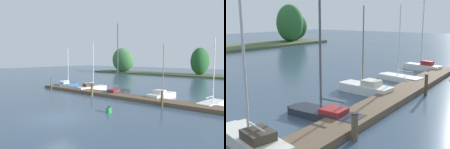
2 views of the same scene
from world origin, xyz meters
TOP-DOWN VIEW (x-y plane):
  - ground at (0.00, 0.00)m, footprint 160.00×160.00m
  - dock_pier at (0.00, 8.89)m, footprint 28.01×1.80m
  - far_shore at (-0.97, 41.83)m, footprint 66.01×8.09m
  - sailboat_0 at (-12.53, 10.82)m, footprint 1.40×3.65m
  - sailboat_1 at (-7.20, 10.64)m, footprint 2.02×4.30m
  - sailboat_2 at (-2.91, 10.43)m, footprint 1.42×4.30m
  - sailboat_3 at (2.49, 11.18)m, footprint 1.68×3.99m
  - sailboat_4 at (7.42, 10.84)m, footprint 1.82×3.82m
  - mooring_piling_0 at (-12.13, 7.78)m, footprint 0.19×0.19m
  - mooring_piling_1 at (-4.31, 7.73)m, footprint 0.32×0.32m
  - mooring_piling_2 at (4.22, 7.60)m, footprint 0.24×0.24m
  - channel_buoy_0 at (1.89, 3.33)m, footprint 0.42×0.42m

SIDE VIEW (x-z plane):
  - ground at x=0.00m, z-range 0.00..0.00m
  - dock_pier at x=0.00m, z-range 0.00..0.35m
  - channel_buoy_0 at x=1.89m, z-range -0.06..0.49m
  - sailboat_4 at x=7.42m, z-range -2.72..3.24m
  - sailboat_0 at x=-12.53m, z-range -2.50..3.14m
  - sailboat_3 at x=2.49m, z-range -2.50..3.24m
  - sailboat_2 at x=-2.91m, z-range -3.73..4.49m
  - sailboat_1 at x=-7.20m, z-range -2.76..3.53m
  - mooring_piling_1 at x=-4.31m, z-range 0.01..1.20m
  - mooring_piling_2 at x=4.22m, z-range 0.01..1.42m
  - mooring_piling_0 at x=-12.13m, z-range 0.01..1.48m
  - far_shore at x=-0.97m, z-range -0.80..6.65m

